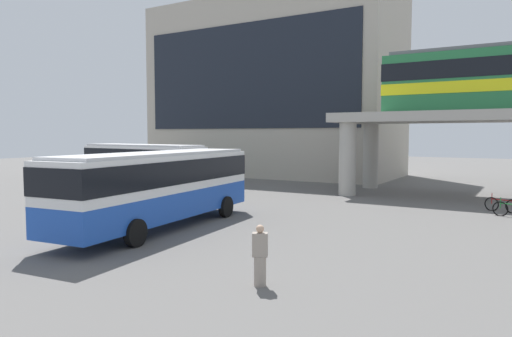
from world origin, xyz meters
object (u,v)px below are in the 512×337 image
object	(u,v)px
pedestrian_walking_across	(260,257)
pedestrian_at_kerb	(47,194)
bus_secondary	(142,161)
station_building	(274,90)
bicycle_green	(512,210)
bicycle_red	(502,205)
bus_main	(159,181)

from	to	relation	value
pedestrian_walking_across	pedestrian_at_kerb	world-z (taller)	pedestrian_at_kerb
bus_secondary	pedestrian_at_kerb	world-z (taller)	bus_secondary
station_building	bicycle_green	distance (m)	27.90
station_building	bicycle_red	size ratio (longest dim) A/B	14.01
pedestrian_at_kerb	bus_main	bearing A→B (deg)	-3.22
bicycle_green	pedestrian_at_kerb	size ratio (longest dim) A/B	0.98
bus_main	bicycle_green	world-z (taller)	bus_main
bus_main	bicycle_green	bearing A→B (deg)	40.06
bicycle_green	pedestrian_at_kerb	bearing A→B (deg)	-153.99
bus_main	bicycle_green	xyz separation A→B (m)	(12.67, 10.65, -1.63)
bus_secondary	bicycle_green	bearing A→B (deg)	-0.23
bus_main	bicycle_red	world-z (taller)	bus_main
bus_main	bicycle_green	distance (m)	16.63
bicycle_red	pedestrian_at_kerb	world-z (taller)	pedestrian_at_kerb
bicycle_green	bicycle_red	distance (m)	1.56
bus_main	pedestrian_walking_across	world-z (taller)	bus_main
pedestrian_walking_across	bicycle_red	bearing A→B (deg)	74.17
pedestrian_walking_across	bicycle_green	bearing A→B (deg)	70.95
bicycle_red	pedestrian_at_kerb	distance (m)	23.48
bus_main	bus_secondary	xyz separation A→B (m)	(-11.58, 10.75, 0.00)
station_building	pedestrian_walking_across	size ratio (longest dim) A/B	14.71
station_building	bus_main	bearing A→B (deg)	-71.16
station_building	bus_secondary	size ratio (longest dim) A/B	2.12
station_building	bicycle_green	size ratio (longest dim) A/B	13.60
bus_secondary	bicycle_green	distance (m)	24.31
bus_secondary	bicycle_red	world-z (taller)	bus_secondary
bicycle_red	station_building	bearing A→B (deg)	146.10
bicycle_red	pedestrian_walking_across	bearing A→B (deg)	-105.83
bicycle_green	bus_main	bearing A→B (deg)	-139.94
bus_secondary	bicycle_red	size ratio (longest dim) A/B	6.61
station_building	bicycle_green	xyz separation A→B (m)	(21.66, -15.68, -7.96)
bicycle_green	bicycle_red	bearing A→B (deg)	109.05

